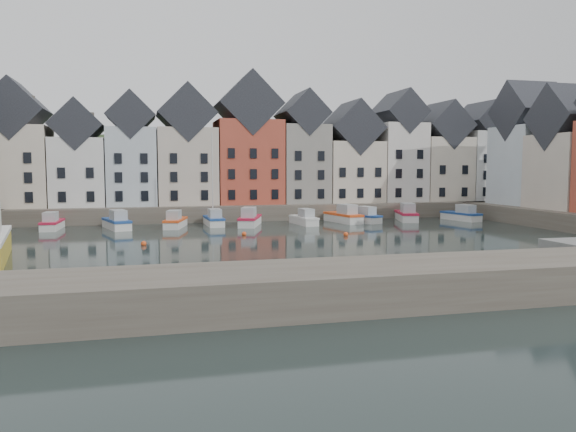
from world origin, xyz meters
name	(u,v)px	position (x,y,z in m)	size (l,w,h in m)	color
ground	(303,245)	(0.00, 0.00, 0.00)	(260.00, 260.00, 0.00)	black
far_quay	(245,209)	(0.00, 30.00, 1.00)	(90.00, 16.00, 2.00)	#50483D
near_wall	(228,292)	(-10.00, -22.00, 1.00)	(50.00, 6.00, 2.00)	#50483D
hillside	(222,299)	(0.02, 56.00, -17.96)	(153.60, 70.40, 64.00)	black
far_terrace	(270,154)	(3.21, 28.00, 8.88)	(72.37, 8.16, 17.78)	beige
right_terrace	(575,151)	(36.00, 8.07, 8.91)	(8.30, 24.25, 16.36)	silver
mooring_buoys	(249,237)	(-4.00, 5.33, 0.15)	(20.50, 5.50, 0.50)	#E74D1B
boat_a	(52,224)	(-23.98, 18.62, 0.66)	(2.03, 5.87, 2.23)	silver
boat_b	(117,223)	(-16.94, 17.35, 0.73)	(3.65, 6.66, 2.44)	silver
boat_c	(175,222)	(-10.47, 17.31, 0.67)	(3.20, 6.17, 2.27)	silver
boat_d	(214,220)	(-5.84, 18.44, 0.73)	(2.05, 5.98, 11.31)	silver
boat_e	(250,220)	(-1.73, 17.04, 0.74)	(4.02, 6.81, 2.50)	silver
boat_f	(304,219)	(4.96, 16.83, 0.65)	(2.38, 5.87, 2.19)	silver
boat_g	(344,216)	(10.54, 18.08, 0.77)	(3.32, 6.99, 2.58)	silver
boat_h	(363,217)	(12.91, 17.63, 0.68)	(3.59, 6.20, 2.27)	silver
boat_i	(407,215)	(19.22, 18.12, 0.77)	(3.91, 7.08, 2.59)	silver
boat_j	(462,215)	(26.52, 16.86, 0.70)	(2.98, 6.33, 2.34)	silver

